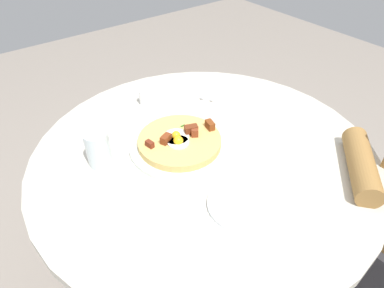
# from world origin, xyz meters

# --- Properties ---
(ground_plane) EXTENTS (6.00, 6.00, 0.00)m
(ground_plane) POSITION_xyz_m (0.00, 0.00, 0.00)
(ground_plane) COLOR gray
(dining_table) EXTENTS (1.03, 1.03, 0.74)m
(dining_table) POSITION_xyz_m (0.00, 0.00, 0.56)
(dining_table) COLOR beige
(dining_table) RESTS_ON ground_plane
(pizza_plate) EXTENTS (0.30, 0.30, 0.01)m
(pizza_plate) POSITION_xyz_m (0.06, 0.05, 0.74)
(pizza_plate) COLOR silver
(pizza_plate) RESTS_ON dining_table
(breakfast_pizza) EXTENTS (0.25, 0.25, 0.05)m
(breakfast_pizza) POSITION_xyz_m (0.06, 0.05, 0.76)
(breakfast_pizza) COLOR tan
(breakfast_pizza) RESTS_ON pizza_plate
(bread_plate) EXTENTS (0.17, 0.17, 0.01)m
(bread_plate) POSITION_xyz_m (-0.22, 0.06, 0.74)
(bread_plate) COLOR white
(bread_plate) RESTS_ON dining_table
(napkin) EXTENTS (0.21, 0.22, 0.00)m
(napkin) POSITION_xyz_m (0.26, -0.26, 0.74)
(napkin) COLOR white
(napkin) RESTS_ON dining_table
(fork) EXTENTS (0.11, 0.16, 0.00)m
(fork) POSITION_xyz_m (0.28, -0.25, 0.74)
(fork) COLOR silver
(fork) RESTS_ON napkin
(knife) EXTENTS (0.11, 0.16, 0.00)m
(knife) POSITION_xyz_m (0.25, -0.27, 0.74)
(knife) COLOR silver
(knife) RESTS_ON napkin
(water_glass) EXTENTS (0.07, 0.07, 0.11)m
(water_glass) POSITION_xyz_m (0.14, 0.27, 0.79)
(water_glass) COLOR silver
(water_glass) RESTS_ON dining_table
(salt_shaker) EXTENTS (0.03, 0.03, 0.05)m
(salt_shaker) POSITION_xyz_m (0.34, 0.01, 0.76)
(salt_shaker) COLOR white
(salt_shaker) RESTS_ON dining_table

